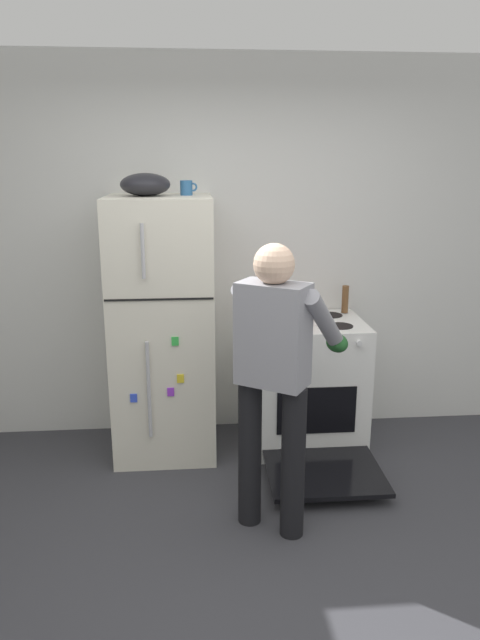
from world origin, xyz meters
The scene contains 9 objects.
ground centered at (0.00, 0.00, 0.00)m, with size 8.00×8.00×0.00m, color #38383D.
kitchen_wall_back centered at (0.00, 1.95, 1.35)m, with size 6.00×0.10×2.70m, color silver.
refrigerator centered at (-0.48, 1.57, 0.89)m, with size 0.68×0.72×1.77m.
stove_range centered at (0.53, 1.55, 0.45)m, with size 0.76×1.22×0.92m.
person_cook centered at (0.16, 0.59, 0.96)m, with size 0.68×0.74×1.60m.
red_pot centered at (0.37, 1.52, 0.98)m, with size 0.34×0.24×0.12m.
coffee_mug centered at (-0.29, 1.62, 1.82)m, with size 0.11×0.08×0.10m.
pepper_mill centered at (0.83, 1.77, 1.02)m, with size 0.05×0.05×0.20m, color brown.
mixing_bowl centered at (-0.56, 1.57, 1.84)m, with size 0.32×0.32×0.14m, color black.
Camera 1 is at (-0.28, -2.32, 2.00)m, focal length 33.09 mm.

